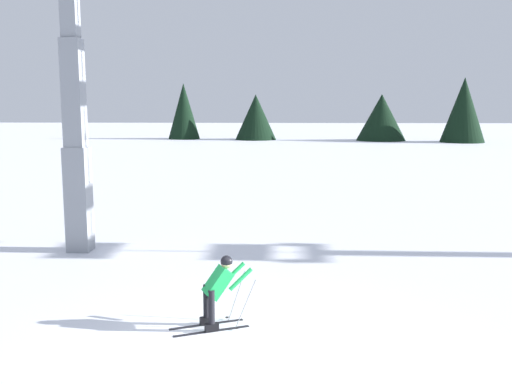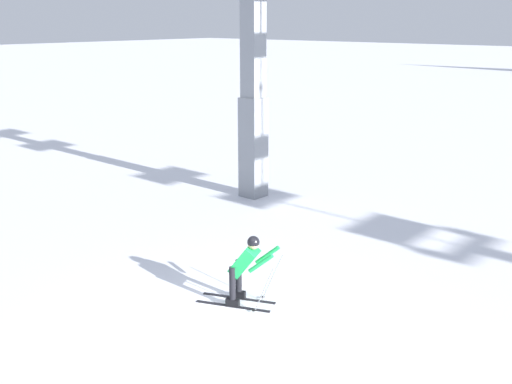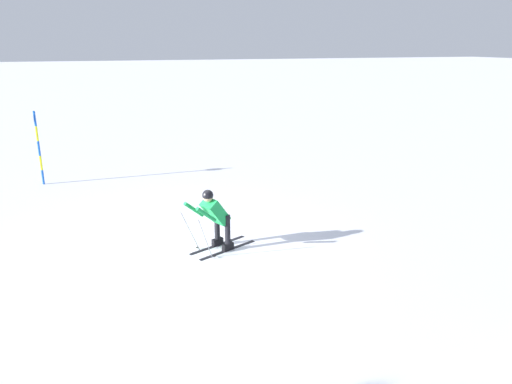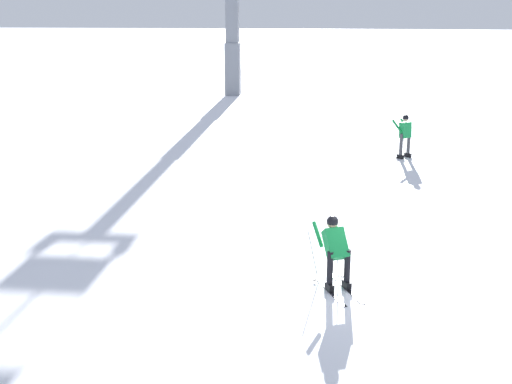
% 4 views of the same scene
% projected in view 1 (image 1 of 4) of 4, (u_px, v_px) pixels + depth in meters
% --- Properties ---
extents(ground_plane, '(260.00, 260.00, 0.00)m').
position_uv_depth(ground_plane, '(253.00, 347.00, 11.01)').
color(ground_plane, white).
extents(skier_carving_main, '(1.81, 1.21, 1.67)m').
position_uv_depth(skier_carving_main, '(219.00, 286.00, 11.87)').
color(skier_carving_main, black).
rests_on(skier_carving_main, ground_plane).
extents(lift_tower_near, '(0.70, 3.05, 10.37)m').
position_uv_depth(lift_tower_near, '(74.00, 111.00, 17.58)').
color(lift_tower_near, gray).
rests_on(lift_tower_near, ground_plane).
extents(tree_line_ridge, '(39.35, 9.85, 7.73)m').
position_uv_depth(tree_line_ridge, '(340.00, 114.00, 72.41)').
color(tree_line_ridge, black).
rests_on(tree_line_ridge, ground_plane).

